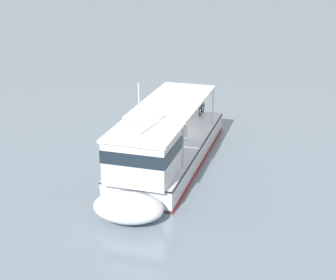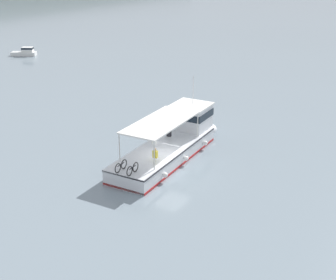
{
  "view_description": "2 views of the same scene",
  "coord_description": "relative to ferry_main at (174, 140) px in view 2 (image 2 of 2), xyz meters",
  "views": [
    {
      "loc": [
        23.28,
        9.43,
        10.2
      ],
      "look_at": [
        1.7,
        1.24,
        1.4
      ],
      "focal_mm": 53.01,
      "sensor_mm": 36.0,
      "label": 1
    },
    {
      "loc": [
        -24.93,
        -16.18,
        14.3
      ],
      "look_at": [
        1.7,
        1.24,
        1.4
      ],
      "focal_mm": 49.6,
      "sensor_mm": 36.0,
      "label": 2
    }
  ],
  "objects": [
    {
      "name": "ground_plane",
      "position": [
        -2.72,
        -1.31,
        -1.02
      ],
      "size": [
        400.0,
        400.0,
        0.0
      ],
      "primitive_type": "plane",
      "color": "gray"
    },
    {
      "name": "ferry_main",
      "position": [
        0.0,
        0.0,
        0.0
      ],
      "size": [
        12.99,
        4.2,
        5.32
      ],
      "color": "silver",
      "rests_on": "ground"
    },
    {
      "name": "motorboat_near_port",
      "position": [
        18.36,
        38.03,
        -0.47
      ],
      "size": [
        3.0,
        3.75,
        1.26
      ],
      "color": "white",
      "rests_on": "ground"
    }
  ]
}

